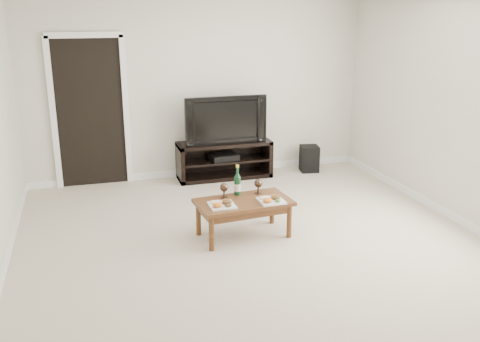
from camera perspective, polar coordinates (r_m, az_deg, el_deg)
name	(u,v)px	position (r m, az deg, el deg)	size (l,w,h in m)	color
floor	(257,249)	(5.70, 1.86, -8.32)	(5.50, 5.50, 0.00)	beige
back_wall	(199,89)	(7.91, -4.45, 8.72)	(5.00, 0.04, 2.60)	silver
doorway	(90,114)	(7.75, -15.67, 5.90)	(0.90, 0.02, 2.05)	black
media_console	(224,160)	(7.93, -1.68, 1.21)	(1.39, 0.45, 0.55)	black
television	(224,119)	(7.79, -1.72, 5.61)	(1.20, 0.16, 0.69)	black
av_receiver	(224,157)	(7.91, -1.77, 1.53)	(0.40, 0.30, 0.08)	black
subwoofer	(309,159)	(8.33, 7.40, 1.33)	(0.27, 0.27, 0.40)	black
coffee_table	(244,218)	(5.93, 0.38, -5.08)	(1.03, 0.56, 0.42)	#543217
plate_left	(222,203)	(5.68, -1.93, -3.46)	(0.27, 0.27, 0.07)	white
plate_right	(271,199)	(5.82, 3.36, -2.96)	(0.27, 0.27, 0.07)	white
wine_bottle	(237,180)	(5.97, -0.28, -0.95)	(0.07, 0.07, 0.35)	#0E361B
goblet_left	(224,190)	(5.91, -1.72, -2.08)	(0.09, 0.09, 0.17)	#3C2A21
goblet_right	(258,186)	(6.04, 1.96, -1.65)	(0.09, 0.09, 0.17)	#3C2A21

